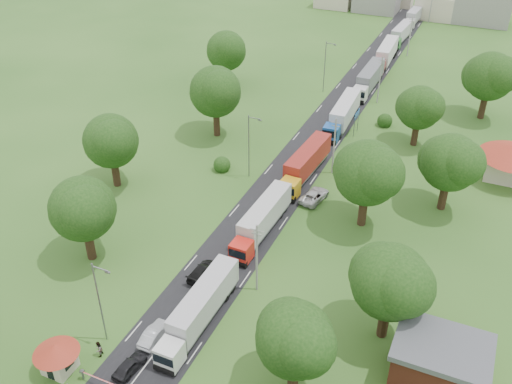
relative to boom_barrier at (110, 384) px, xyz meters
The scene contains 39 objects.
ground 25.05m from the boom_barrier, 86.89° to the left, with size 260.00×260.00×0.00m, color #29521B.
road 45.03m from the boom_barrier, 88.27° to the left, with size 8.00×200.00×0.04m, color black.
boom_barrier is the anchor object (origin of this frame).
guard_booth 5.98m from the boom_barrier, behind, with size 4.40×4.40×3.45m.
info_sign 60.39m from the boom_barrier, 83.76° to the left, with size 0.12×3.10×4.10m.
pole_1 19.63m from the boom_barrier, 69.14° to the left, with size 1.60×0.24×9.00m.
pole_2 46.66m from the boom_barrier, 81.52° to the left, with size 1.60×0.24×9.00m.
pole_3 74.41m from the boom_barrier, 84.71° to the left, with size 1.60×0.24×9.00m.
pole_4 102.30m from the boom_barrier, 86.15° to the left, with size 1.60×0.24×9.00m.
pole_5 130.24m from the boom_barrier, 86.98° to the left, with size 1.60×0.24×9.00m.
lamp_0 7.91m from the boom_barrier, 128.59° to the left, with size 2.03×0.22×10.00m.
lamp_1 40.47m from the boom_barrier, 95.70° to the left, with size 2.03×0.22×10.00m.
lamp_2 75.25m from the boom_barrier, 93.05° to the left, with size 2.03×0.22×10.00m.
tree_2 17.86m from the boom_barrier, 24.96° to the left, with size 8.00×8.00×10.10m.
tree_3 28.11m from the boom_barrier, 38.79° to the left, with size 8.80×8.80×11.07m.
tree_4 38.62m from the boom_barrier, 67.81° to the left, with size 9.60×9.60×12.05m.
tree_5 49.47m from the boom_barrier, 61.59° to the left, with size 8.80×8.80×11.07m.
tree_6 62.58m from the boom_barrier, 74.79° to the left, with size 8.00×8.00×10.10m.
tree_7 79.63m from the boom_barrier, 71.37° to the left, with size 9.60×9.60×12.05m.
tree_10 21.36m from the boom_barrier, 132.02° to the left, with size 8.80×8.80×11.07m.
tree_11 37.10m from the boom_barrier, 124.41° to the left, with size 8.80×8.80×11.07m.
tree_12 52.73m from the boom_barrier, 106.28° to the left, with size 9.60×9.60×12.05m.
tree_13 73.99m from the boom_barrier, 107.90° to the left, with size 8.80×8.80×11.07m.
house_brick 30.34m from the boom_barrier, 25.42° to the left, with size 8.60×6.60×5.20m.
distant_town 135.04m from the boom_barrier, 89.13° to the left, with size 52.00×8.00×8.00m.
truck_0 11.51m from the boom_barrier, 71.83° to the left, with size 2.51×14.22×3.94m.
truck_1 28.14m from the boom_barrier, 83.51° to the left, with size 2.80×14.32×3.96m.
truck_2 43.51m from the boom_barrier, 85.42° to the left, with size 3.33×15.02×4.15m.
truck_3 62.13m from the boom_barrier, 86.60° to the left, with size 3.17×15.30×4.23m.
truck_4 79.68m from the boom_barrier, 87.37° to the left, with size 2.66×15.26×4.23m.
truck_5 95.02m from the boom_barrier, 87.96° to the left, with size 3.19×15.47×4.28m.
truck_6 111.14m from the boom_barrier, 88.31° to the left, with size 3.05×13.87×3.83m.
truck_7 127.91m from the boom_barrier, 88.51° to the left, with size 2.78×13.52×3.74m.
car_lane_front 2.64m from the boom_barrier, 82.18° to the left, with size 1.58×3.92×1.34m, color black.
car_lane_mid 7.01m from the boom_barrier, 87.08° to the left, with size 1.50×4.29×1.41m, color #A8ABB1.
car_lane_rear 17.52m from the boom_barrier, 89.44° to the left, with size 1.92×4.72×1.37m, color black.
car_verge_near 38.44m from the boom_barrier, 79.72° to the left, with size 2.45×5.32×1.48m, color #B6B6B6.
car_verge_far 56.00m from the boom_barrier, 80.50° to the left, with size 1.63×4.05×1.38m, color #505156.
pedestrian_booth 4.51m from the boom_barrier, 139.70° to the left, with size 0.88×0.69×1.81m, color gray.
Camera 1 is at (24.94, -50.96, 44.29)m, focal length 40.00 mm.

